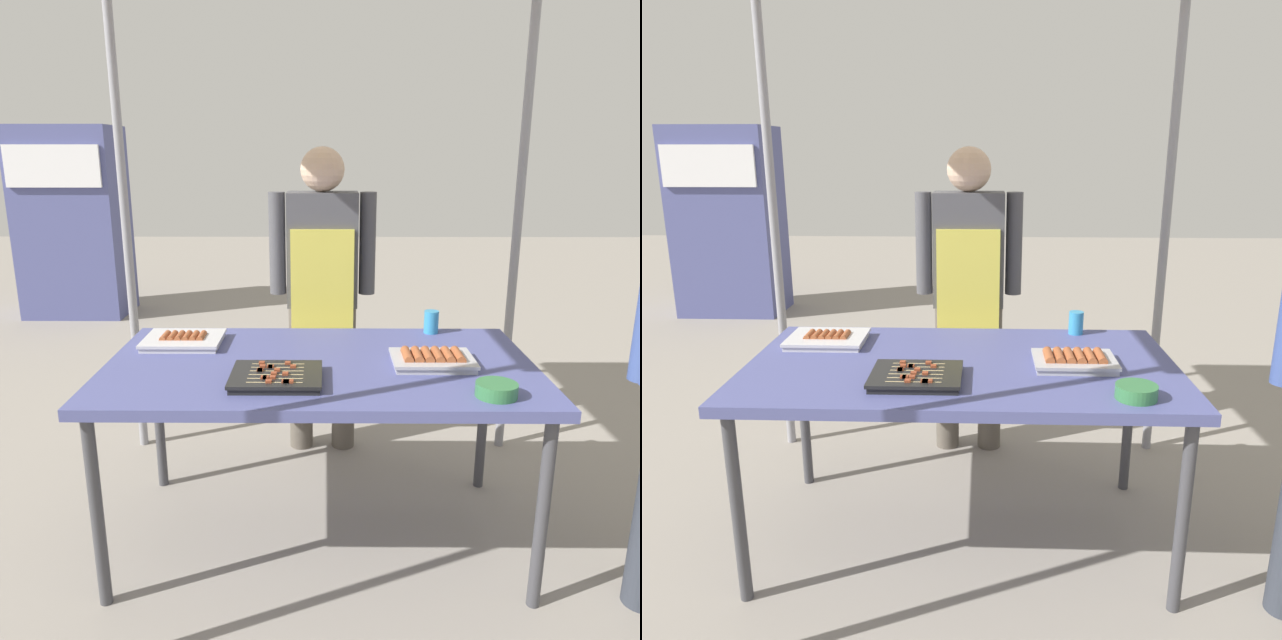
# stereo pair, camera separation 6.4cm
# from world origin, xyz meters

# --- Properties ---
(ground_plane) EXTENTS (18.00, 18.00, 0.00)m
(ground_plane) POSITION_xyz_m (0.00, 0.00, 0.00)
(ground_plane) COLOR gray
(stall_table) EXTENTS (1.60, 0.90, 0.75)m
(stall_table) POSITION_xyz_m (0.00, 0.00, 0.70)
(stall_table) COLOR #4C518C
(stall_table) RESTS_ON ground
(tray_grilled_sausages) EXTENTS (0.30, 0.22, 0.05)m
(tray_grilled_sausages) POSITION_xyz_m (0.42, -0.03, 0.77)
(tray_grilled_sausages) COLOR #ADADB2
(tray_grilled_sausages) RESTS_ON stall_table
(tray_meat_skewers) EXTENTS (0.31, 0.27, 0.04)m
(tray_meat_skewers) POSITION_xyz_m (-0.15, -0.20, 0.77)
(tray_meat_skewers) COLOR black
(tray_meat_skewers) RESTS_ON stall_table
(tray_pork_links) EXTENTS (0.31, 0.25, 0.05)m
(tray_pork_links) POSITION_xyz_m (-0.56, 0.21, 0.77)
(tray_pork_links) COLOR silver
(tray_pork_links) RESTS_ON stall_table
(condiment_bowl) EXTENTS (0.14, 0.14, 0.05)m
(condiment_bowl) POSITION_xyz_m (0.57, -0.33, 0.77)
(condiment_bowl) COLOR #33723F
(condiment_bowl) RESTS_ON stall_table
(drink_cup_near_edge) EXTENTS (0.06, 0.06, 0.10)m
(drink_cup_near_edge) POSITION_xyz_m (0.48, 0.39, 0.80)
(drink_cup_near_edge) COLOR #338CBF
(drink_cup_near_edge) RESTS_ON stall_table
(vendor_woman) EXTENTS (0.52, 0.23, 1.54)m
(vendor_woman) POSITION_xyz_m (0.01, 0.79, 0.91)
(vendor_woman) COLOR #595147
(vendor_woman) RESTS_ON ground
(neighbor_stall_left) EXTENTS (0.92, 0.64, 1.74)m
(neighbor_stall_left) POSITION_xyz_m (-2.33, 3.53, 0.87)
(neighbor_stall_left) COLOR #4C518C
(neighbor_stall_left) RESTS_ON ground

